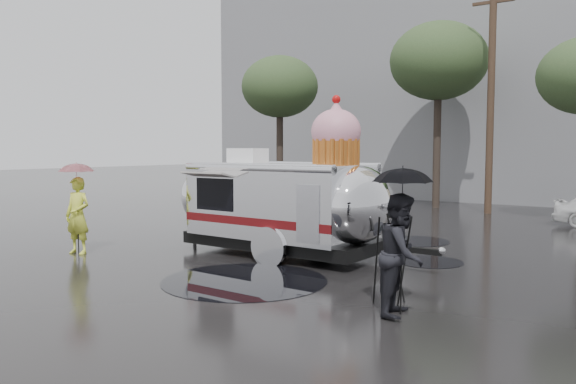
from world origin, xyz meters
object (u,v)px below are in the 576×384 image
Objects in this scene: person_left at (78,215)px; tripod at (392,249)px; airstream_trailer at (284,200)px; person_right at (401,254)px.

tripod is (8.28, 0.09, -0.01)m from person_left.
person_left is 8.28m from tripod.
airstream_trailer reaches higher than tripod.
airstream_trailer is 5.09m from person_left.
person_left is 1.21× the size of tripod.
airstream_trailer reaches higher than person_left.
person_left is at bearing -160.07° from tripod.
airstream_trailer is at bearing 21.21° from person_left.
person_left is at bearing -145.83° from airstream_trailer.
person_right reaches higher than tripod.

